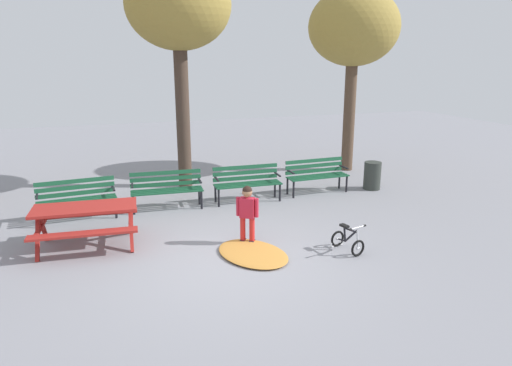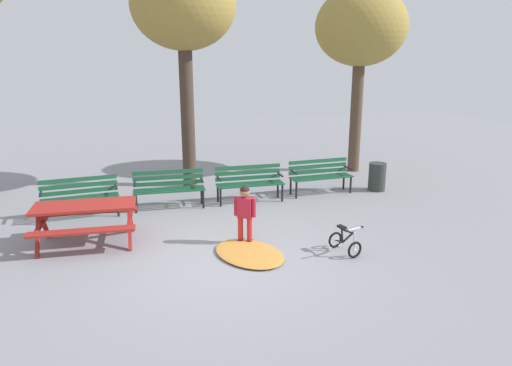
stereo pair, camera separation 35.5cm
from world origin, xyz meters
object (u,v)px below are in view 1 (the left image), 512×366
at_px(park_bench_far_left, 77,196).
at_px(child_standing, 247,210).
at_px(park_bench_right, 247,180).
at_px(picnic_table, 85,216).
at_px(trash_bin, 372,176).
at_px(park_bench_far_right, 316,173).
at_px(kids_bicycle, 347,241).
at_px(park_bench_left, 167,187).

height_order(park_bench_far_left, child_standing, child_standing).
bearing_deg(child_standing, park_bench_right, 72.30).
xyz_separation_m(picnic_table, trash_bin, (7.03, 1.63, -0.23)).
bearing_deg(trash_bin, park_bench_right, 178.90).
height_order(park_bench_far_right, kids_bicycle, park_bench_far_right).
bearing_deg(park_bench_left, park_bench_far_left, -176.21).
height_order(park_bench_right, kids_bicycle, park_bench_right).
bearing_deg(park_bench_far_right, picnic_table, -161.68).
relative_size(park_bench_far_left, park_bench_left, 1.00).
height_order(park_bench_far_left, park_bench_left, same).
height_order(park_bench_left, park_bench_far_right, same).
distance_m(park_bench_right, child_standing, 2.63).
relative_size(park_bench_far_right, trash_bin, 2.24).
xyz_separation_m(park_bench_left, child_standing, (1.10, -2.56, 0.14)).
bearing_deg(park_bench_right, park_bench_far_right, 3.79).
height_order(park_bench_left, child_standing, child_standing).
distance_m(park_bench_left, kids_bicycle, 4.40).
xyz_separation_m(park_bench_right, trash_bin, (3.42, -0.07, -0.15)).
height_order(picnic_table, park_bench_far_left, park_bench_far_left).
distance_m(picnic_table, park_bench_far_right, 5.79).
bearing_deg(park_bench_left, picnic_table, -134.27).
xyz_separation_m(park_bench_far_right, kids_bicycle, (-1.12, -3.56, -0.31)).
bearing_deg(park_bench_left, park_bench_right, -1.75).
distance_m(park_bench_far_right, child_standing, 3.77).
xyz_separation_m(picnic_table, park_bench_left, (1.71, 1.75, -0.08)).
height_order(park_bench_far_right, child_standing, child_standing).
bearing_deg(trash_bin, kids_bicycle, -128.26).
relative_size(picnic_table, park_bench_right, 1.18).
xyz_separation_m(park_bench_far_left, trash_bin, (7.23, 0.00, -0.15)).
height_order(park_bench_far_right, trash_bin, park_bench_far_right).
relative_size(park_bench_far_right, kids_bicycle, 2.63).
relative_size(picnic_table, park_bench_far_left, 1.16).
xyz_separation_m(park_bench_right, kids_bicycle, (0.77, -3.43, -0.31)).
bearing_deg(park_bench_far_right, trash_bin, -7.12).
xyz_separation_m(park_bench_right, park_bench_far_right, (1.89, 0.13, 0.00)).
bearing_deg(park_bench_far_left, kids_bicycle, -36.31).
xyz_separation_m(kids_bicycle, trash_bin, (2.66, 3.37, 0.16)).
distance_m(park_bench_left, child_standing, 2.79).
distance_m(park_bench_far_right, trash_bin, 1.55).
xyz_separation_m(park_bench_far_right, child_standing, (-2.69, -2.63, 0.14)).
height_order(park_bench_far_left, park_bench_far_right, same).
distance_m(park_bench_far_left, trash_bin, 7.24).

